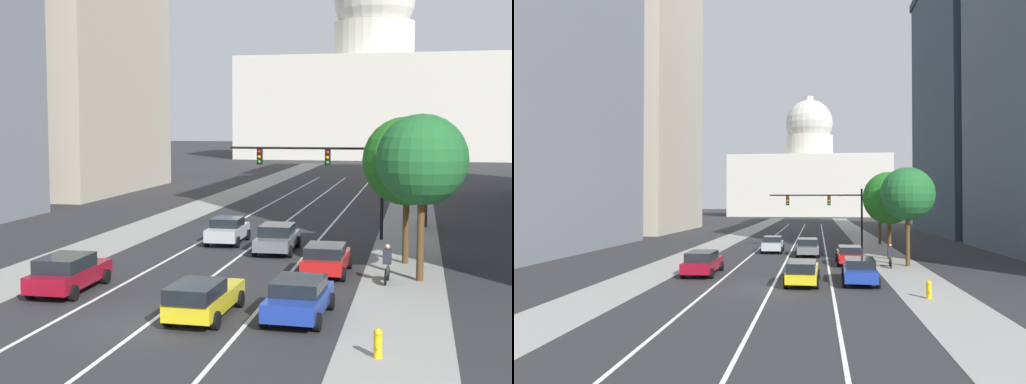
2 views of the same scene
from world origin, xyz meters
TOP-DOWN VIEW (x-y plane):
  - ground_plane at (0.00, 40.00)m, footprint 400.00×400.00m
  - sidewalk_left at (-8.50, 35.00)m, footprint 3.67×130.00m
  - sidewalk_right at (8.50, 35.00)m, footprint 3.67×130.00m
  - lane_stripe_left at (-3.33, 25.00)m, footprint 0.16×90.00m
  - lane_stripe_center at (0.00, 25.00)m, footprint 0.16×90.00m
  - lane_stripe_right at (3.33, 25.00)m, footprint 0.16×90.00m
  - capitol_building at (0.00, 123.15)m, footprint 50.56×23.68m
  - car_yellow at (1.66, 1.32)m, footprint 2.02×4.77m
  - car_crimson at (-5.00, 4.18)m, footprint 2.13×4.73m
  - car_silver at (-1.67, 17.47)m, footprint 2.06×4.15m
  - car_red at (5.00, 9.92)m, footprint 2.08×4.31m
  - car_gray at (1.67, 15.32)m, footprint 2.16×4.68m
  - car_blue at (5.00, 2.10)m, footprint 2.20×4.43m
  - traffic_signal_mast at (3.83, 20.75)m, footprint 9.40×0.39m
  - fire_hydrant at (8.01, -1.85)m, footprint 0.26×0.35m
  - cyclist at (7.82, 8.68)m, footprint 0.38×1.70m
  - street_tree_mid_right at (9.52, 26.76)m, footprint 3.43×3.43m
  - street_tree_far_right at (8.51, 13.49)m, footprint 4.39×4.39m
  - street_tree_near_right at (9.22, 9.47)m, footprint 4.00×4.00m

SIDE VIEW (x-z plane):
  - ground_plane at x=0.00m, z-range 0.00..0.00m
  - sidewalk_left at x=-8.50m, z-range 0.00..0.01m
  - sidewalk_right at x=8.50m, z-range 0.00..0.01m
  - lane_stripe_left at x=-3.33m, z-range 0.01..0.02m
  - lane_stripe_center at x=0.00m, z-range 0.01..0.02m
  - lane_stripe_right at x=3.33m, z-range 0.01..0.02m
  - fire_hydrant at x=8.01m, z-range 0.01..0.92m
  - car_red at x=5.00m, z-range 0.05..1.48m
  - car_blue at x=5.00m, z-range 0.05..1.50m
  - car_yellow at x=1.66m, z-range 0.04..1.50m
  - car_silver at x=-1.67m, z-range 0.03..1.54m
  - car_gray at x=1.67m, z-range 0.03..1.54m
  - car_crimson at x=-5.00m, z-range 0.04..1.59m
  - cyclist at x=7.82m, z-range -0.01..1.71m
  - traffic_signal_mast at x=3.83m, z-range 1.31..7.38m
  - street_tree_far_right at x=8.51m, z-range 1.44..8.73m
  - street_tree_mid_right at x=9.52m, z-range 1.68..8.55m
  - street_tree_near_right at x=9.22m, z-range 1.67..9.05m
  - capitol_building at x=0.00m, z-range -6.52..32.79m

